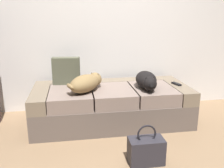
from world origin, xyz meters
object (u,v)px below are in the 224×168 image
object	(u,v)px
tv_remote	(176,84)
handbag	(146,150)
couch	(111,105)
dog_dark	(147,80)
dog_tan	(86,83)
throw_pillow	(66,71)

from	to	relation	value
tv_remote	handbag	size ratio (longest dim) A/B	0.40
couch	dog_dark	distance (m)	0.54
couch	handbag	bearing A→B (deg)	-80.00
handbag	dog_tan	bearing A→B (deg)	120.15
couch	dog_tan	distance (m)	0.47
dog_tan	dog_dark	world-z (taller)	dog_tan
tv_remote	throw_pillow	world-z (taller)	throw_pillow
dog_tan	throw_pillow	distance (m)	0.43
tv_remote	dog_dark	bearing A→B (deg)	174.98
couch	tv_remote	xyz separation A→B (m)	(0.83, -0.04, 0.24)
dog_dark	tv_remote	bearing A→B (deg)	11.41
couch	throw_pillow	bearing A→B (deg)	157.24
dog_tan	throw_pillow	size ratio (longest dim) A/B	1.51
dog_dark	handbag	bearing A→B (deg)	-106.22
dog_dark	tv_remote	distance (m)	0.44
throw_pillow	dog_tan	bearing A→B (deg)	-57.07
couch	throw_pillow	world-z (taller)	throw_pillow
dog_dark	handbag	xyz separation A→B (m)	(-0.24, -0.83, -0.43)
couch	handbag	size ratio (longest dim) A/B	5.03
dog_dark	dog_tan	bearing A→B (deg)	-179.79
dog_dark	handbag	distance (m)	0.96
tv_remote	throw_pillow	distance (m)	1.40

